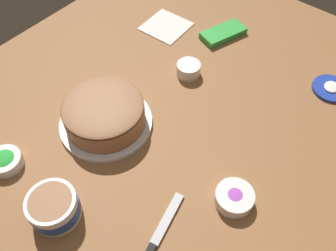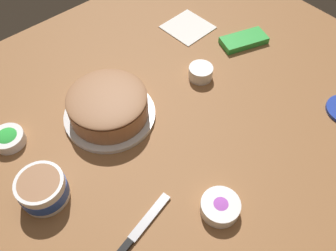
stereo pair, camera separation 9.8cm
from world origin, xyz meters
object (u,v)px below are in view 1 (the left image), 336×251
spreading_knife (154,244)px  frosted_cake (104,114)px  sprinkle_bowl_green (5,161)px  frosting_tub (54,207)px  paper_napkin (166,26)px  sprinkle_bowl_rainbow (234,197)px  sprinkle_bowl_orange (189,69)px  frosting_tub_lid (331,88)px  candy_box_lower (223,33)px

spreading_knife → frosted_cake: bearing=61.9°
sprinkle_bowl_green → frosting_tub: bearing=-91.6°
paper_napkin → sprinkle_bowl_rainbow: bearing=-126.7°
sprinkle_bowl_orange → sprinkle_bowl_rainbow: sprinkle_bowl_orange is taller
spreading_knife → sprinkle_bowl_rainbow: sprinkle_bowl_rainbow is taller
frosting_tub → sprinkle_bowl_green: frosting_tub is taller
frosting_tub_lid → spreading_knife: frosting_tub_lid is taller
frosting_tub → paper_napkin: frosting_tub is taller
frosting_tub_lid → sprinkle_bowl_rainbow: (-0.51, 0.03, 0.01)m
frosting_tub → spreading_knife: bearing=-68.4°
spreading_knife → candy_box_lower: (0.72, 0.30, 0.01)m
sprinkle_bowl_orange → sprinkle_bowl_rainbow: (-0.28, -0.36, -0.00)m
paper_napkin → frosted_cake: bearing=-161.5°
sprinkle_bowl_orange → sprinkle_bowl_rainbow: 0.45m
frosting_tub → sprinkle_bowl_rainbow: 0.43m
spreading_knife → sprinkle_bowl_orange: 0.56m
frosting_tub → frosting_tub_lid: (0.81, -0.34, -0.03)m
frosting_tub → paper_napkin: size_ratio=0.80×
frosting_tub_lid → sprinkle_bowl_orange: 0.45m
sprinkle_bowl_green → sprinkle_bowl_orange: bearing=-16.1°
frosted_cake → sprinkle_bowl_green: (-0.26, 0.11, -0.03)m
frosted_cake → sprinkle_bowl_rainbow: 0.42m
sprinkle_bowl_rainbow → sprinkle_bowl_green: bearing=119.4°
frosting_tub → sprinkle_bowl_green: (0.01, 0.21, -0.02)m
sprinkle_bowl_rainbow → sprinkle_bowl_green: size_ratio=1.08×
spreading_knife → sprinkle_bowl_green: bearing=100.9°
sprinkle_bowl_orange → candy_box_lower: bearing=5.3°
candy_box_lower → sprinkle_bowl_rainbow: bearing=-125.1°
frosting_tub → candy_box_lower: frosting_tub is taller
paper_napkin → frosting_tub_lid: bearing=-81.7°
sprinkle_bowl_orange → candy_box_lower: (0.23, 0.02, -0.01)m
spreading_knife → sprinkle_bowl_orange: sprinkle_bowl_orange is taller
sprinkle_bowl_orange → sprinkle_bowl_rainbow: size_ratio=0.80×
frosting_tub → sprinkle_bowl_rainbow: (0.30, -0.31, -0.02)m
spreading_knife → sprinkle_bowl_green: sprinkle_bowl_green is taller
sprinkle_bowl_orange → paper_napkin: bearing=56.2°
paper_napkin → sprinkle_bowl_green: bearing=-176.4°
candy_box_lower → sprinkle_bowl_orange: bearing=-156.2°
frosted_cake → frosting_tub_lid: (0.54, -0.44, -0.04)m
sprinkle_bowl_green → spreading_knife: bearing=-79.1°
candy_box_lower → spreading_knife: bearing=-139.1°
sprinkle_bowl_rainbow → paper_napkin: (0.42, 0.57, -0.02)m
sprinkle_bowl_green → paper_napkin: 0.72m
spreading_knife → sprinkle_bowl_rainbow: 0.22m
frosting_tub → sprinkle_bowl_green: 0.21m
frosting_tub_lid → sprinkle_bowl_orange: size_ratio=1.50×
spreading_knife → sprinkle_bowl_rainbow: bearing=-21.2°
spreading_knife → paper_napkin: 0.80m
frosted_cake → candy_box_lower: bearing=-4.0°
sprinkle_bowl_rainbow → spreading_knife: bearing=158.8°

